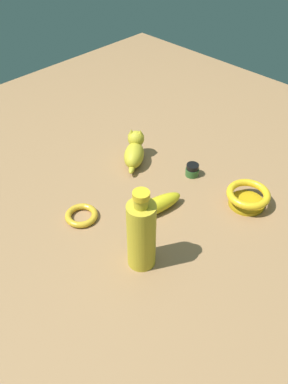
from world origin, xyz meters
The scene contains 7 objects.
ground centered at (0.00, 0.00, 0.00)m, with size 2.00×2.00×0.00m, color #936D47.
banana centered at (0.03, 0.02, 0.02)m, with size 0.16×0.05×0.05m, color gold.
bowl centered at (0.20, 0.22, 0.03)m, with size 0.13×0.13×0.05m.
bangle centered at (-0.10, -0.15, 0.01)m, with size 0.09×0.09×0.02m, color gold.
nail_polish_jar centered at (0.00, 0.22, 0.02)m, with size 0.04×0.04×0.04m.
cat_figurine centered at (-0.18, 0.14, 0.04)m, with size 0.12×0.14×0.10m.
bottle_tall centered at (0.13, -0.14, 0.10)m, with size 0.07×0.07×0.23m.
Camera 1 is at (0.60, -0.61, 0.81)m, focal length 38.16 mm.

